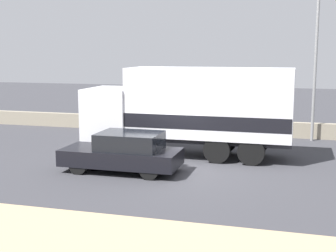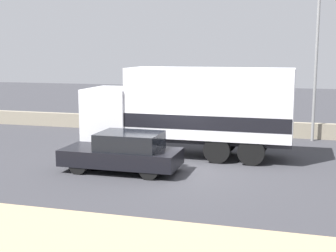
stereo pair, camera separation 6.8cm
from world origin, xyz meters
name	(u,v)px [view 1 (the left image)]	position (x,y,z in m)	size (l,w,h in m)	color
ground_plane	(164,170)	(0.00, 0.00, 0.00)	(80.00, 80.00, 0.00)	#38383D
dirt_shoulder_foreground	(77,245)	(0.00, -6.99, 0.02)	(60.00, 4.00, 0.04)	tan
stone_wall_backdrop	(206,126)	(0.00, 7.87, 0.39)	(60.00, 0.35, 0.77)	gray
street_lamp	(316,49)	(5.30, 7.28, 4.36)	(0.56, 0.28, 7.60)	gray
box_truck	(192,109)	(0.44, 2.55, 1.95)	(8.46, 2.49, 3.61)	silver
car_hatchback	(124,152)	(-1.32, -0.63, 0.71)	(4.22, 1.79, 1.43)	black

